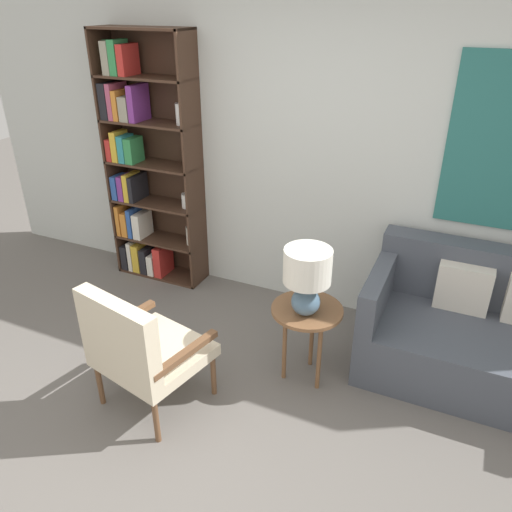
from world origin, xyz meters
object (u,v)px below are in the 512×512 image
(table_lamp, at_px, (307,275))
(armchair, at_px, (138,347))
(side_table, at_px, (307,317))
(bookshelf, at_px, (144,169))
(couch, at_px, (489,336))

(table_lamp, bearing_deg, armchair, -141.84)
(side_table, height_order, table_lamp, table_lamp)
(bookshelf, distance_m, armchair, 1.93)
(bookshelf, bearing_deg, table_lamp, -25.84)
(bookshelf, relative_size, armchair, 2.47)
(bookshelf, height_order, table_lamp, bookshelf)
(bookshelf, distance_m, side_table, 2.09)
(side_table, xyz_separation_m, table_lamp, (0.01, -0.06, 0.36))
(side_table, bearing_deg, table_lamp, -84.15)
(couch, bearing_deg, side_table, -153.93)
(armchair, relative_size, couch, 0.54)
(bookshelf, xyz_separation_m, armchair, (1.01, -1.55, -0.54))
(bookshelf, bearing_deg, side_table, -24.37)
(armchair, relative_size, table_lamp, 1.93)
(couch, bearing_deg, table_lamp, -151.38)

